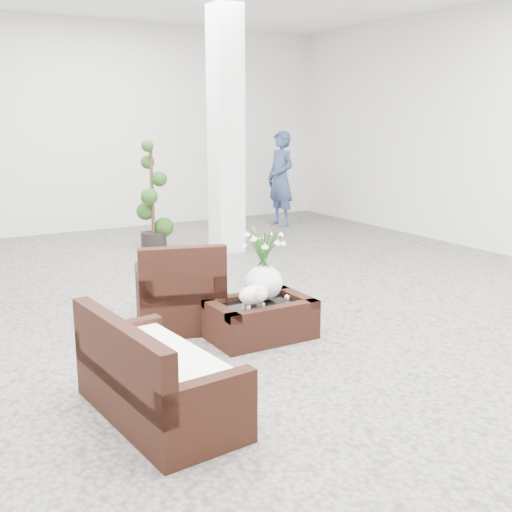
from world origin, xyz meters
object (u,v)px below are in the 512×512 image
coffee_table (260,321)px  topiary (152,196)px  armchair (179,284)px  loveseat (159,366)px

coffee_table → topiary: (0.58, 4.07, 0.63)m
coffee_table → armchair: bearing=126.8°
loveseat → topiary: bearing=-26.3°
coffee_table → loveseat: bearing=-144.2°
loveseat → topiary: 5.40m
coffee_table → topiary: topiary is taller
topiary → armchair: bearing=-107.3°
armchair → loveseat: armchair is taller
armchair → loveseat: 1.81m
armchair → loveseat: bearing=79.1°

